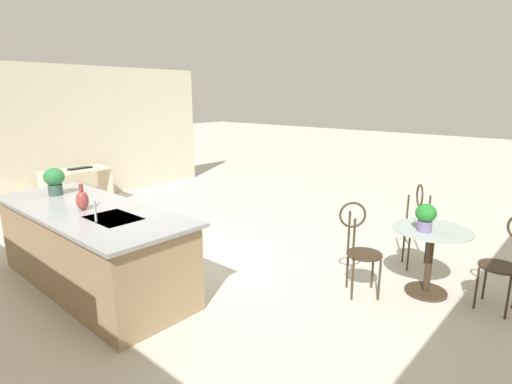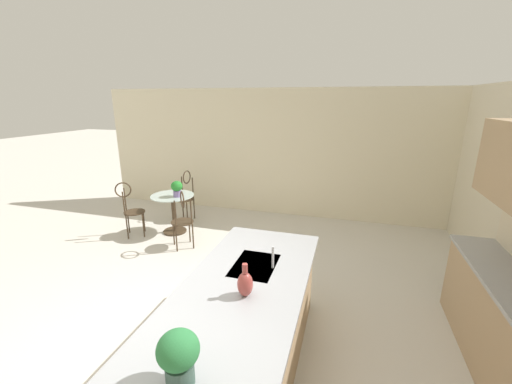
# 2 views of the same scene
# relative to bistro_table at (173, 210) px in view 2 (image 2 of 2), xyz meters

# --- Properties ---
(ground_plane) EXTENTS (40.00, 40.00, 0.00)m
(ground_plane) POSITION_rel_bistro_table_xyz_m (2.61, 1.48, -0.45)
(ground_plane) COLOR beige
(wall_left_window) EXTENTS (0.12, 7.80, 2.70)m
(wall_left_window) POSITION_rel_bistro_table_xyz_m (-1.65, 1.48, 0.90)
(wall_left_window) COLOR beige
(wall_left_window) RESTS_ON ground
(kitchen_island) EXTENTS (2.80, 1.06, 0.92)m
(kitchen_island) POSITION_rel_bistro_table_xyz_m (2.91, 2.33, 0.02)
(kitchen_island) COLOR tan
(kitchen_island) RESTS_ON ground
(bistro_table) EXTENTS (0.80, 0.80, 0.74)m
(bistro_table) POSITION_rel_bistro_table_xyz_m (0.00, 0.00, 0.00)
(bistro_table) COLOR #3D2D1E
(bistro_table) RESTS_ON ground
(chair_near_window) EXTENTS (0.53, 0.53, 1.04)m
(chair_near_window) POSITION_rel_bistro_table_xyz_m (0.37, -0.66, 0.13)
(chair_near_window) COLOR #3D2D1E
(chair_near_window) RESTS_ON ground
(chair_by_island) EXTENTS (0.54, 0.54, 1.04)m
(chair_by_island) POSITION_rel_bistro_table_xyz_m (0.57, 0.52, 0.13)
(chair_by_island) COLOR #3D2D1E
(chair_by_island) RESTS_ON ground
(chair_toward_desk) EXTENTS (0.49, 0.40, 1.04)m
(chair_toward_desk) POSITION_rel_bistro_table_xyz_m (-0.69, -0.11, 0.13)
(chair_toward_desk) COLOR #3D2D1E
(chair_toward_desk) RESTS_ON ground
(sink_faucet) EXTENTS (0.02, 0.02, 0.22)m
(sink_faucet) POSITION_rel_bistro_table_xyz_m (2.36, 2.51, 0.58)
(sink_faucet) COLOR #B2B5BA
(sink_faucet) RESTS_ON kitchen_island
(potted_plant_on_table) EXTENTS (0.21, 0.21, 0.30)m
(potted_plant_on_table) POSITION_rel_bistro_table_xyz_m (0.04, 0.13, 0.46)
(potted_plant_on_table) COLOR #7A669E
(potted_plant_on_table) RESTS_ON bistro_table
(potted_plant_counter_far) EXTENTS (0.24, 0.24, 0.34)m
(potted_plant_counter_far) POSITION_rel_bistro_table_xyz_m (3.76, 2.31, 0.67)
(potted_plant_counter_far) COLOR #385147
(potted_plant_counter_far) RESTS_ON kitchen_island
(vase_on_counter) EXTENTS (0.13, 0.13, 0.29)m
(vase_on_counter) POSITION_rel_bistro_table_xyz_m (2.86, 2.39, 0.58)
(vase_on_counter) COLOR #993D38
(vase_on_counter) RESTS_ON kitchen_island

